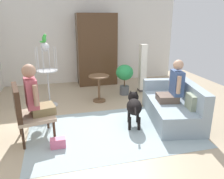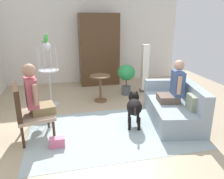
{
  "view_description": "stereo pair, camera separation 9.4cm",
  "coord_description": "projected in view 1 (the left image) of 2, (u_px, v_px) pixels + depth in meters",
  "views": [
    {
      "loc": [
        -1.09,
        -3.93,
        2.05
      ],
      "look_at": [
        -0.09,
        -0.11,
        0.78
      ],
      "focal_mm": 36.18,
      "sensor_mm": 36.0,
      "label": 1
    },
    {
      "loc": [
        -1.0,
        -3.95,
        2.05
      ],
      "look_at": [
        -0.09,
        -0.11,
        0.78
      ],
      "focal_mm": 36.18,
      "sensor_mm": 36.0,
      "label": 2
    }
  ],
  "objects": [
    {
      "name": "person_on_armchair",
      "position": [
        35.0,
        94.0,
        3.78
      ],
      "size": [
        0.51,
        0.52,
        0.88
      ],
      "color": "olive"
    },
    {
      "name": "couch",
      "position": [
        173.0,
        106.0,
        4.71
      ],
      "size": [
        1.17,
        1.86,
        0.8
      ],
      "color": "#8EA0AD",
      "rests_on": "ground"
    },
    {
      "name": "back_wall",
      "position": [
        87.0,
        39.0,
        7.19
      ],
      "size": [
        5.85,
        0.12,
        2.73
      ],
      "primitive_type": "cube",
      "color": "silver",
      "rests_on": "ground"
    },
    {
      "name": "handbag",
      "position": [
        58.0,
        143.0,
        3.69
      ],
      "size": [
        0.25,
        0.13,
        0.16
      ],
      "primitive_type": "cube",
      "color": "#D8668C",
      "rests_on": "ground"
    },
    {
      "name": "armchair",
      "position": [
        26.0,
        110.0,
        3.79
      ],
      "size": [
        0.72,
        0.77,
        0.99
      ],
      "color": "#382316",
      "rests_on": "ground"
    },
    {
      "name": "armoire_cabinet",
      "position": [
        97.0,
        50.0,
        6.96
      ],
      "size": [
        1.19,
        0.56,
        2.16
      ],
      "primitive_type": "cube",
      "color": "#4C331E",
      "rests_on": "ground"
    },
    {
      "name": "column_lamp",
      "position": [
        143.0,
        69.0,
        6.35
      ],
      "size": [
        0.2,
        0.2,
        1.34
      ],
      "color": "#4C4742",
      "rests_on": "ground"
    },
    {
      "name": "dog",
      "position": [
        134.0,
        106.0,
        4.39
      ],
      "size": [
        0.42,
        0.8,
        0.63
      ],
      "color": "black",
      "rests_on": "ground"
    },
    {
      "name": "round_end_table",
      "position": [
        99.0,
        85.0,
        5.64
      ],
      "size": [
        0.51,
        0.51,
        0.67
      ],
      "color": "brown",
      "rests_on": "ground"
    },
    {
      "name": "bird_cage_stand",
      "position": [
        47.0,
        70.0,
        5.2
      ],
      "size": [
        0.47,
        0.47,
        1.5
      ],
      "color": "silver",
      "rests_on": "ground"
    },
    {
      "name": "parrot",
      "position": [
        44.0,
        39.0,
        4.98
      ],
      "size": [
        0.17,
        0.1,
        0.19
      ],
      "color": "green",
      "rests_on": "bird_cage_stand"
    },
    {
      "name": "ground_plane",
      "position": [
        115.0,
        124.0,
        4.51
      ],
      "size": [
        7.95,
        7.95,
        0.0
      ],
      "primitive_type": "plane",
      "color": "tan"
    },
    {
      "name": "potted_plant",
      "position": [
        125.0,
        75.0,
        6.09
      ],
      "size": [
        0.46,
        0.46,
        0.83
      ],
      "color": "#4C5156",
      "rests_on": "ground"
    },
    {
      "name": "person_on_couch",
      "position": [
        174.0,
        85.0,
        4.53
      ],
      "size": [
        0.52,
        0.53,
        0.85
      ],
      "color": "brown"
    },
    {
      "name": "area_rug",
      "position": [
        113.0,
        131.0,
        4.24
      ],
      "size": [
        3.07,
        1.97,
        0.01
      ],
      "primitive_type": "cube",
      "color": "#9EB2B7",
      "rests_on": "ground"
    }
  ]
}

